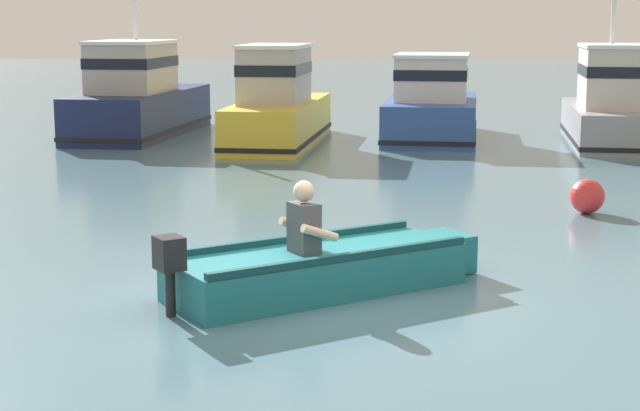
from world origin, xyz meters
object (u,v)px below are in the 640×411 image
(moored_boat_navy, at_px, (138,100))
(moored_boat_blue, at_px, (432,107))
(rowboat_with_person, at_px, (322,268))
(moored_boat_grey, at_px, (609,108))
(moored_boat_yellow, at_px, (278,107))
(mooring_buoy, at_px, (587,196))

(moored_boat_navy, bearing_deg, moored_boat_blue, -6.22)
(rowboat_with_person, xyz_separation_m, moored_boat_grey, (6.56, 12.56, 0.57))
(moored_boat_blue, bearing_deg, moored_boat_yellow, -165.73)
(moored_boat_navy, height_order, moored_boat_grey, moored_boat_navy)
(moored_boat_navy, relative_size, moored_boat_yellow, 1.03)
(moored_boat_yellow, relative_size, moored_boat_grey, 1.09)
(rowboat_with_person, xyz_separation_m, moored_boat_blue, (2.71, 13.56, 0.49))
(rowboat_with_person, bearing_deg, moored_boat_yellow, 93.88)
(moored_boat_grey, relative_size, mooring_buoy, 10.26)
(moored_boat_yellow, height_order, moored_boat_grey, moored_boat_grey)
(moored_boat_navy, relative_size, mooring_buoy, 11.57)
(rowboat_with_person, relative_size, moored_boat_blue, 0.67)
(moored_boat_yellow, distance_m, mooring_buoy, 9.64)
(moored_boat_blue, distance_m, moored_boat_grey, 3.98)
(moored_boat_navy, distance_m, moored_boat_grey, 10.97)
(rowboat_with_person, bearing_deg, mooring_buoy, 47.64)
(moored_boat_yellow, xyz_separation_m, moored_boat_blue, (3.57, 0.91, -0.08))
(moored_boat_navy, bearing_deg, rowboat_with_person, -73.41)
(rowboat_with_person, distance_m, mooring_buoy, 5.80)
(mooring_buoy, bearing_deg, moored_boat_grey, 72.22)
(moored_boat_grey, bearing_deg, rowboat_with_person, -117.58)
(moored_boat_yellow, height_order, moored_boat_blue, moored_boat_yellow)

